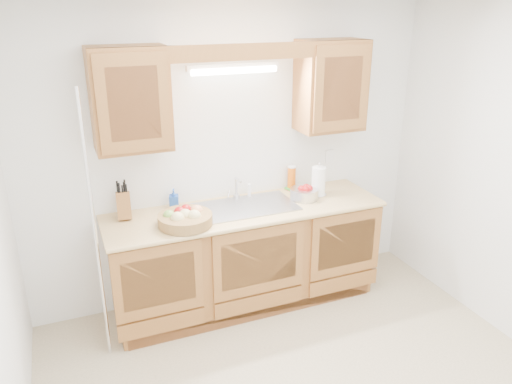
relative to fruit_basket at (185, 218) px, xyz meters
name	(u,v)px	position (x,y,z in m)	size (l,w,h in m)	color
room	(317,226)	(0.54, -1.05, 0.29)	(3.52, 3.50, 2.50)	#C7B390
base_cabinets	(245,257)	(0.54, 0.15, -0.52)	(2.20, 0.60, 0.86)	#985C2C
countertop	(246,210)	(0.54, 0.13, -0.08)	(2.30, 0.63, 0.04)	tan
upper_cabinet_left	(130,99)	(-0.29, 0.28, 0.87)	(0.55, 0.33, 0.75)	#985C2C
upper_cabinet_right	(331,86)	(1.37, 0.28, 0.87)	(0.55, 0.33, 0.75)	#985C2C
valance	(244,52)	(0.54, 0.14, 1.18)	(2.20, 0.05, 0.12)	#985C2C
fluorescent_fixture	(234,68)	(0.54, 0.36, 1.04)	(0.76, 0.08, 0.08)	white
sink	(245,215)	(0.54, 0.15, -0.13)	(0.84, 0.46, 0.36)	#9E9EA3
wire_shelf_pole	(95,233)	(-0.66, -0.12, 0.04)	(0.03, 0.03, 2.00)	silver
outlet_plate	(329,156)	(1.49, 0.44, 0.19)	(0.08, 0.01, 0.12)	white
fruit_basket	(185,218)	(0.00, 0.00, 0.00)	(0.51, 0.51, 0.13)	olive
knife_block	(124,205)	(-0.41, 0.31, 0.05)	(0.12, 0.18, 0.31)	#985C2C
orange_canister	(292,178)	(1.08, 0.38, 0.05)	(0.08, 0.08, 0.22)	#DD5E0C
soap_bottle	(174,199)	(0.00, 0.35, 0.03)	(0.07, 0.08, 0.17)	#2251AD
sponge	(291,188)	(1.08, 0.39, -0.05)	(0.12, 0.10, 0.02)	#CC333F
paper_towel	(318,182)	(1.23, 0.17, 0.07)	(0.15, 0.15, 0.31)	silver
apple_bowl	(304,193)	(1.08, 0.13, 0.00)	(0.26, 0.26, 0.13)	silver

